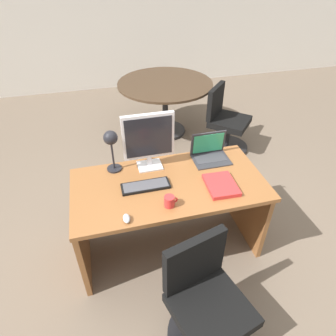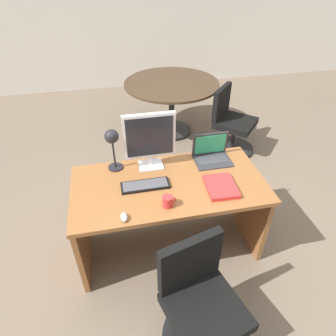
{
  "view_description": "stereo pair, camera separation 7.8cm",
  "coord_description": "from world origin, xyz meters",
  "px_view_note": "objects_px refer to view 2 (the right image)",
  "views": [
    {
      "loc": [
        -0.45,
        -1.72,
        2.22
      ],
      "look_at": [
        0.0,
        0.04,
        0.86
      ],
      "focal_mm": 31.83,
      "sensor_mm": 36.0,
      "label": 1
    },
    {
      "loc": [
        -0.38,
        -1.74,
        2.22
      ],
      "look_at": [
        0.0,
        0.04,
        0.86
      ],
      "focal_mm": 31.83,
      "sensor_mm": 36.0,
      "label": 2
    }
  ],
  "objects_px": {
    "desk": "(168,200)",
    "monitor": "(150,138)",
    "office_chair": "(200,308)",
    "mouse": "(124,217)",
    "book": "(221,186)",
    "meeting_chair_near": "(231,126)",
    "laptop": "(211,151)",
    "keyboard": "(145,186)",
    "coffee_mug": "(168,201)",
    "desk_lamp": "(112,142)",
    "meeting_table": "(172,95)"
  },
  "relations": [
    {
      "from": "desk",
      "to": "monitor",
      "type": "relative_size",
      "value": 3.13
    },
    {
      "from": "office_chair",
      "to": "monitor",
      "type": "bearing_deg",
      "value": 97.66
    },
    {
      "from": "mouse",
      "to": "book",
      "type": "xyz_separation_m",
      "value": [
        0.75,
        0.17,
        -0.0
      ]
    },
    {
      "from": "desk",
      "to": "meeting_chair_near",
      "type": "distance_m",
      "value": 1.8
    },
    {
      "from": "monitor",
      "to": "book",
      "type": "height_order",
      "value": "monitor"
    },
    {
      "from": "meeting_chair_near",
      "to": "book",
      "type": "bearing_deg",
      "value": -115.76
    },
    {
      "from": "mouse",
      "to": "book",
      "type": "bearing_deg",
      "value": 12.69
    },
    {
      "from": "laptop",
      "to": "keyboard",
      "type": "bearing_deg",
      "value": -156.32
    },
    {
      "from": "desk",
      "to": "office_chair",
      "type": "distance_m",
      "value": 0.87
    },
    {
      "from": "mouse",
      "to": "coffee_mug",
      "type": "height_order",
      "value": "coffee_mug"
    },
    {
      "from": "book",
      "to": "keyboard",
      "type": "bearing_deg",
      "value": 166.46
    },
    {
      "from": "keyboard",
      "to": "coffee_mug",
      "type": "relative_size",
      "value": 3.72
    },
    {
      "from": "book",
      "to": "desk",
      "type": "bearing_deg",
      "value": 153.44
    },
    {
      "from": "monitor",
      "to": "laptop",
      "type": "relative_size",
      "value": 1.56
    },
    {
      "from": "desk_lamp",
      "to": "book",
      "type": "distance_m",
      "value": 0.9
    },
    {
      "from": "mouse",
      "to": "coffee_mug",
      "type": "relative_size",
      "value": 0.85
    },
    {
      "from": "desk_lamp",
      "to": "monitor",
      "type": "bearing_deg",
      "value": -1.31
    },
    {
      "from": "meeting_table",
      "to": "meeting_chair_near",
      "type": "height_order",
      "value": "meeting_chair_near"
    },
    {
      "from": "laptop",
      "to": "office_chair",
      "type": "distance_m",
      "value": 1.23
    },
    {
      "from": "office_chair",
      "to": "laptop",
      "type": "bearing_deg",
      "value": 69.94
    },
    {
      "from": "keyboard",
      "to": "office_chair",
      "type": "distance_m",
      "value": 0.93
    },
    {
      "from": "keyboard",
      "to": "office_chair",
      "type": "bearing_deg",
      "value": -74.06
    },
    {
      "from": "laptop",
      "to": "book",
      "type": "xyz_separation_m",
      "value": [
        -0.05,
        -0.4,
        -0.05
      ]
    },
    {
      "from": "mouse",
      "to": "office_chair",
      "type": "bearing_deg",
      "value": -49.58
    },
    {
      "from": "laptop",
      "to": "meeting_table",
      "type": "distance_m",
      "value": 1.79
    },
    {
      "from": "office_chair",
      "to": "coffee_mug",
      "type": "bearing_deg",
      "value": 100.24
    },
    {
      "from": "desk",
      "to": "meeting_table",
      "type": "height_order",
      "value": "meeting_table"
    },
    {
      "from": "desk_lamp",
      "to": "coffee_mug",
      "type": "relative_size",
      "value": 3.77
    },
    {
      "from": "coffee_mug",
      "to": "office_chair",
      "type": "height_order",
      "value": "coffee_mug"
    },
    {
      "from": "book",
      "to": "desk_lamp",
      "type": "bearing_deg",
      "value": 152.32
    },
    {
      "from": "coffee_mug",
      "to": "book",
      "type": "bearing_deg",
      "value": 13.4
    },
    {
      "from": "monitor",
      "to": "office_chair",
      "type": "relative_size",
      "value": 0.59
    },
    {
      "from": "coffee_mug",
      "to": "meeting_table",
      "type": "relative_size",
      "value": 0.08
    },
    {
      "from": "keyboard",
      "to": "meeting_chair_near",
      "type": "height_order",
      "value": "meeting_chair_near"
    },
    {
      "from": "office_chair",
      "to": "meeting_chair_near",
      "type": "xyz_separation_m",
      "value": [
        1.09,
        2.23,
        0.02
      ]
    },
    {
      "from": "mouse",
      "to": "desk",
      "type": "bearing_deg",
      "value": 43.39
    },
    {
      "from": "desk",
      "to": "meeting_chair_near",
      "type": "height_order",
      "value": "meeting_chair_near"
    },
    {
      "from": "meeting_table",
      "to": "office_chair",
      "type": "bearing_deg",
      "value": -98.74
    },
    {
      "from": "desk",
      "to": "book",
      "type": "bearing_deg",
      "value": -26.56
    },
    {
      "from": "mouse",
      "to": "desk_lamp",
      "type": "height_order",
      "value": "desk_lamp"
    },
    {
      "from": "desk_lamp",
      "to": "meeting_chair_near",
      "type": "relative_size",
      "value": 0.45
    },
    {
      "from": "laptop",
      "to": "monitor",
      "type": "bearing_deg",
      "value": -179.05
    },
    {
      "from": "monitor",
      "to": "mouse",
      "type": "relative_size",
      "value": 5.69
    },
    {
      "from": "desk_lamp",
      "to": "office_chair",
      "type": "height_order",
      "value": "desk_lamp"
    },
    {
      "from": "monitor",
      "to": "mouse",
      "type": "bearing_deg",
      "value": -115.95
    },
    {
      "from": "mouse",
      "to": "office_chair",
      "type": "height_order",
      "value": "office_chair"
    },
    {
      "from": "desk",
      "to": "monitor",
      "type": "distance_m",
      "value": 0.55
    },
    {
      "from": "desk",
      "to": "coffee_mug",
      "type": "xyz_separation_m",
      "value": [
        -0.06,
        -0.29,
        0.27
      ]
    },
    {
      "from": "monitor",
      "to": "book",
      "type": "distance_m",
      "value": 0.67
    },
    {
      "from": "mouse",
      "to": "meeting_table",
      "type": "height_order",
      "value": "mouse"
    }
  ]
}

